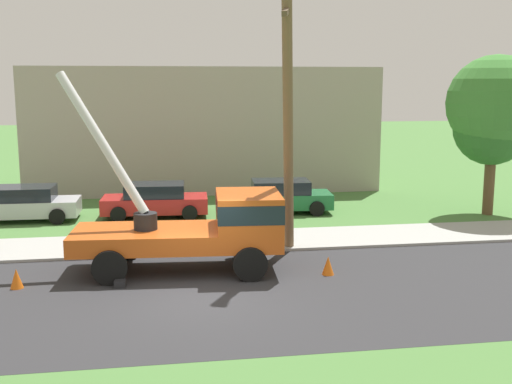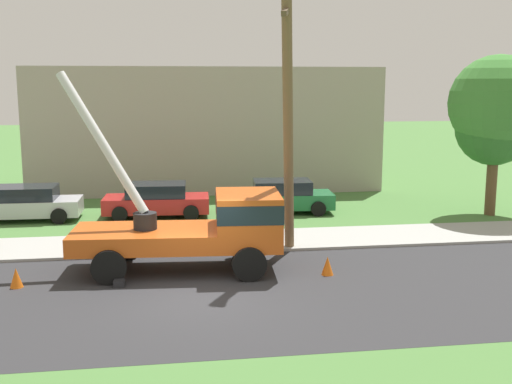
{
  "view_description": "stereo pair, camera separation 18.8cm",
  "coord_description": "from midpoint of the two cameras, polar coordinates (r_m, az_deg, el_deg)",
  "views": [
    {
      "loc": [
        -1.1,
        -16.11,
        5.63
      ],
      "look_at": [
        2.03,
        3.66,
        2.14
      ],
      "focal_mm": 44.16,
      "sensor_mm": 36.0,
      "label": 1
    },
    {
      "loc": [
        -0.91,
        -16.13,
        5.63
      ],
      "look_at": [
        2.03,
        3.66,
        2.14
      ],
      "focal_mm": 44.16,
      "sensor_mm": 36.0,
      "label": 2
    }
  ],
  "objects": [
    {
      "name": "ground_plane",
      "position": [
        28.7,
        -6.27,
        -1.47
      ],
      "size": [
        120.0,
        120.0,
        0.0
      ],
      "primitive_type": "plane",
      "color": "#477538"
    },
    {
      "name": "road_asphalt",
      "position": [
        17.1,
        -4.66,
        -9.34
      ],
      "size": [
        80.0,
        8.06,
        0.01
      ],
      "primitive_type": "cube",
      "color": "#2B2B2D",
      "rests_on": "ground"
    },
    {
      "name": "sidewalk_strip",
      "position": [
        22.35,
        -5.61,
        -4.6
      ],
      "size": [
        80.0,
        2.94,
        0.1
      ],
      "primitive_type": "cube",
      "color": "#9E9E99",
      "rests_on": "ground"
    },
    {
      "name": "utility_truck",
      "position": [
        19.03,
        -4.35,
        -2.95
      ],
      "size": [
        6.74,
        3.22,
        5.98
      ],
      "color": "#C65119",
      "rests_on": "ground"
    },
    {
      "name": "leaning_utility_pole",
      "position": [
        20.04,
        3.18,
        6.82
      ],
      "size": [
        1.01,
        2.68,
        8.87
      ],
      "color": "brown",
      "rests_on": "ground"
    },
    {
      "name": "traffic_cone_ahead",
      "position": [
        18.86,
        6.78,
        -6.65
      ],
      "size": [
        0.36,
        0.36,
        0.56
      ],
      "primitive_type": "cone",
      "color": "orange",
      "rests_on": "ground"
    },
    {
      "name": "traffic_cone_behind",
      "position": [
        18.8,
        -20.63,
        -7.29
      ],
      "size": [
        0.36,
        0.36,
        0.56
      ],
      "primitive_type": "cone",
      "color": "orange",
      "rests_on": "ground"
    },
    {
      "name": "traffic_cone_curbside",
      "position": [
        20.86,
        0.75,
        -4.96
      ],
      "size": [
        0.36,
        0.36,
        0.56
      ],
      "primitive_type": "cone",
      "color": "orange",
      "rests_on": "ground"
    },
    {
      "name": "parked_sedan_silver",
      "position": [
        27.59,
        -19.93,
        -0.96
      ],
      "size": [
        4.43,
        2.07,
        1.42
      ],
      "color": "#B7B7BF",
      "rests_on": "ground"
    },
    {
      "name": "parked_sedan_red",
      "position": [
        26.96,
        -8.8,
        -0.72
      ],
      "size": [
        4.49,
        2.17,
        1.42
      ],
      "color": "#B21E1E",
      "rests_on": "ground"
    },
    {
      "name": "parked_sedan_green",
      "position": [
        27.52,
        2.58,
        -0.4
      ],
      "size": [
        4.53,
        2.24,
        1.42
      ],
      "color": "#1E6638",
      "rests_on": "ground"
    },
    {
      "name": "roadside_tree_near",
      "position": [
        28.39,
        21.23,
        7.44
      ],
      "size": [
        4.06,
        4.06,
        6.79
      ],
      "color": "brown",
      "rests_on": "ground"
    },
    {
      "name": "roadside_tree_far",
      "position": [
        28.51,
        20.92,
        5.43
      ],
      "size": [
        3.21,
        3.21,
        5.36
      ],
      "color": "brown",
      "rests_on": "ground"
    },
    {
      "name": "lowrise_building_backdrop",
      "position": [
        34.35,
        -4.46,
        5.82
      ],
      "size": [
        18.0,
        6.0,
        6.4
      ],
      "primitive_type": "cube",
      "color": "#A5998C",
      "rests_on": "ground"
    }
  ]
}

